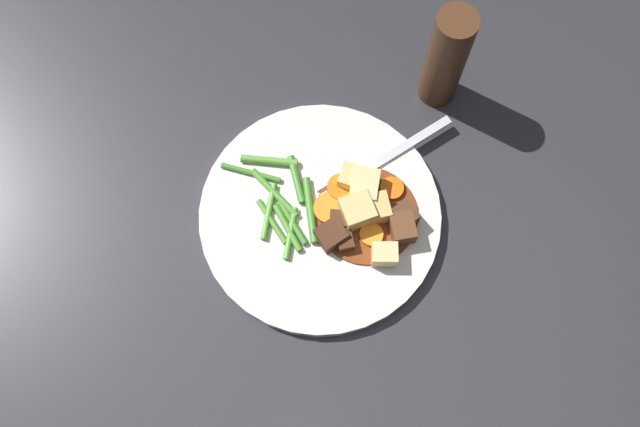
{
  "coord_description": "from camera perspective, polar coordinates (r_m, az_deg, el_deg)",
  "views": [
    {
      "loc": [
        0.06,
        -0.24,
        0.74
      ],
      "look_at": [
        0.0,
        0.0,
        0.01
      ],
      "focal_mm": 39.29,
      "sensor_mm": 36.0,
      "label": 1
    }
  ],
  "objects": [
    {
      "name": "green_bean_3",
      "position": [
        0.77,
        -3.73,
        1.67
      ],
      "size": [
        0.06,
        0.05,
        0.01
      ],
      "primitive_type": "cylinder",
      "rotation": [
        0.0,
        1.57,
        5.69
      ],
      "color": "#599E38",
      "rests_on": "dinner_plate"
    },
    {
      "name": "meat_chunk_2",
      "position": [
        0.75,
        1.51,
        -0.54
      ],
      "size": [
        0.02,
        0.02,
        0.02
      ],
      "primitive_type": "cube",
      "rotation": [
        0.0,
        0.0,
        3.3
      ],
      "color": "#4C2B19",
      "rests_on": "dinner_plate"
    },
    {
      "name": "green_bean_4",
      "position": [
        0.76,
        -2.66,
        -1.18
      ],
      "size": [
        0.04,
        0.05,
        0.01
      ],
      "primitive_type": "cylinder",
      "rotation": [
        0.0,
        1.57,
        5.43
      ],
      "color": "#599E38",
      "rests_on": "dinner_plate"
    },
    {
      "name": "dinner_plate",
      "position": [
        0.77,
        0.0,
        -0.17
      ],
      "size": [
        0.27,
        0.27,
        0.01
      ],
      "primitive_type": "cylinder",
      "color": "white",
      "rests_on": "ground_plane"
    },
    {
      "name": "potato_chunk_0",
      "position": [
        0.74,
        5.27,
        -3.33
      ],
      "size": [
        0.03,
        0.03,
        0.02
      ],
      "primitive_type": "cube",
      "rotation": [
        0.0,
        0.0,
        1.79
      ],
      "color": "#EAD68C",
      "rests_on": "dinner_plate"
    },
    {
      "name": "carrot_slice_3",
      "position": [
        0.78,
        5.86,
        2.01
      ],
      "size": [
        0.04,
        0.04,
        0.01
      ],
      "primitive_type": "cylinder",
      "rotation": [
        0.0,
        0.0,
        2.38
      ],
      "color": "orange",
      "rests_on": "dinner_plate"
    },
    {
      "name": "meat_chunk_4",
      "position": [
        0.76,
        6.93,
        -0.2
      ],
      "size": [
        0.03,
        0.03,
        0.02
      ],
      "primitive_type": "cube",
      "rotation": [
        0.0,
        0.0,
        4.02
      ],
      "color": "#56331E",
      "rests_on": "dinner_plate"
    },
    {
      "name": "green_bean_8",
      "position": [
        0.79,
        -4.16,
        4.3
      ],
      "size": [
        0.06,
        0.02,
        0.01
      ],
      "primitive_type": "cylinder",
      "rotation": [
        0.0,
        1.57,
        6.41
      ],
      "color": "#66AD42",
      "rests_on": "dinner_plate"
    },
    {
      "name": "fork",
      "position": [
        0.79,
        5.07,
        4.32
      ],
      "size": [
        0.13,
        0.14,
        0.0
      ],
      "color": "silver",
      "rests_on": "dinner_plate"
    },
    {
      "name": "stew_sauce",
      "position": [
        0.77,
        3.78,
        -0.12
      ],
      "size": [
        0.11,
        0.11,
        0.0
      ],
      "primitive_type": "cylinder",
      "color": "brown",
      "rests_on": "dinner_plate"
    },
    {
      "name": "green_bean_6",
      "position": [
        0.76,
        -2.42,
        -1.61
      ],
      "size": [
        0.01,
        0.06,
        0.01
      ],
      "primitive_type": "cylinder",
      "rotation": [
        0.0,
        1.57,
        4.78
      ],
      "color": "#66AD42",
      "rests_on": "dinner_plate"
    },
    {
      "name": "green_bean_9",
      "position": [
        0.78,
        -1.93,
        2.79
      ],
      "size": [
        0.03,
        0.05,
        0.01
      ],
      "primitive_type": "cylinder",
      "rotation": [
        0.0,
        1.57,
        5.18
      ],
      "color": "#4C8E33",
      "rests_on": "dinner_plate"
    },
    {
      "name": "potato_chunk_4",
      "position": [
        0.75,
        3.05,
        0.17
      ],
      "size": [
        0.05,
        0.05,
        0.03
      ],
      "primitive_type": "cube",
      "rotation": [
        0.0,
        0.0,
        3.73
      ],
      "color": "#E5CC7A",
      "rests_on": "dinner_plate"
    },
    {
      "name": "meat_chunk_1",
      "position": [
        0.75,
        6.71,
        -1.22
      ],
      "size": [
        0.04,
        0.04,
        0.02
      ],
      "primitive_type": "cube",
      "rotation": [
        0.0,
        0.0,
        1.98
      ],
      "color": "brown",
      "rests_on": "dinner_plate"
    },
    {
      "name": "green_bean_2",
      "position": [
        0.76,
        -2.23,
        -0.78
      ],
      "size": [
        0.04,
        0.04,
        0.01
      ],
      "primitive_type": "cylinder",
      "rotation": [
        0.0,
        1.57,
        5.47
      ],
      "color": "#4C8E33",
      "rests_on": "dinner_plate"
    },
    {
      "name": "meat_chunk_3",
      "position": [
        0.75,
        0.91,
        -1.76
      ],
      "size": [
        0.04,
        0.04,
        0.02
      ],
      "primitive_type": "cube",
      "rotation": [
        0.0,
        0.0,
        3.96
      ],
      "color": "#4C2B19",
      "rests_on": "dinner_plate"
    },
    {
      "name": "green_bean_5",
      "position": [
        0.78,
        -5.66,
        3.33
      ],
      "size": [
        0.07,
        0.01,
        0.01
      ],
      "primitive_type": "cylinder",
      "rotation": [
        0.0,
        1.57,
        6.24
      ],
      "color": "#4C8E33",
      "rests_on": "dinner_plate"
    },
    {
      "name": "carrot_slice_0",
      "position": [
        0.77,
        1.72,
        2.07
      ],
      "size": [
        0.04,
        0.04,
        0.01
      ],
      "primitive_type": "cylinder",
      "rotation": [
        0.0,
        0.0,
        4.21
      ],
      "color": "orange",
      "rests_on": "dinner_plate"
    },
    {
      "name": "potato_chunk_2",
      "position": [
        0.76,
        4.23,
        0.32
      ],
      "size": [
        0.05,
        0.04,
        0.03
      ],
      "primitive_type": "cube",
      "rotation": [
        0.0,
        0.0,
        3.59
      ],
      "color": "#DBBC6B",
      "rests_on": "dinner_plate"
    },
    {
      "name": "green_bean_1",
      "position": [
        0.77,
        -4.19,
        0.18
      ],
      "size": [
        0.01,
        0.06,
        0.01
      ],
      "primitive_type": "cylinder",
      "rotation": [
        0.0,
        1.57,
        4.78
      ],
      "color": "#66AD42",
      "rests_on": "dinner_plate"
    },
    {
      "name": "ground_plane",
      "position": [
        0.78,
        0.0,
        -0.34
      ],
      "size": [
        3.0,
        3.0,
        0.0
      ],
      "primitive_type": "plane",
      "color": "#2D2D33"
    },
    {
      "name": "potato_chunk_1",
      "position": [
        0.77,
        2.66,
        2.82
      ],
      "size": [
        0.03,
        0.03,
        0.03
      ],
      "primitive_type": "cube",
      "rotation": [
        0.0,
        0.0,
        6.19
      ],
      "color": "#E5CC7A",
      "rests_on": "dinner_plate"
    },
    {
      "name": "meat_chunk_0",
      "position": [
        0.75,
        2.01,
        -2.12
      ],
      "size": [
        0.03,
        0.03,
        0.02
      ],
      "primitive_type": "cube",
      "rotation": [
        0.0,
        0.0,
        5.15
      ],
      "color": "#4C2B19",
      "rests_on": "dinner_plate"
    },
    {
      "name": "green_bean_0",
      "position": [
        0.76,
        -3.94,
        -0.66
      ],
      "size": [
        0.05,
        0.04,
        0.01
      ],
      "primitive_type": "cylinder",
      "rotation": [
        0.0,
        1.57,
        5.5
      ],
      "color": "#599E38",
      "rests_on": "dinner_plate"
    },
    {
      "name": "carrot_slice_2",
      "position": [
        0.76,
        0.82,
        0.38
      ],
      "size": [
        0.04,
        0.04,
        0.01
      ],
      "primitive_type": "cylinder",
      "rotation": [
        0.0,
        0.0,
        0.22
      ],
      "color": "orange",
      "rests_on": "dinner_plate"
    },
    {
      "name": "potato_chunk_3",
      "position": [
        0.76,
        3.62,
        2.16
      ],
      "size": [
        0.03,
        0.04,
        0.03
      ],
      "primitive_type": "cube",
      "rotation": [
        0.0,
        0.0,
        3.2
      ],
      "color": "#EAD68C",
      "rests_on": "dinner_plate"
    },
    {
      "name": "carrot_slice_1",
      "position": [
        0.76,
        4.19,
        -1.76
      ],
      "size": [
        0.03,
        0.03,
        0.01
      ],
      "primitive_type": "cylinder",
      "rotation": [
        0.0,
        0.0,
        2.89
      ],
      "color": "orange",
      "rests_on": "dinner_plate"
    },
    {
      "name": "green_bean_7",
      "position": [
        0.76,
        -0.76,
        0.44
      ],
      "size": [
        0.03,
        0.07,
        0.01
      ],
      "primitive_type": "cylinder",
      "rotation": [
        0.0,
        1.57,
        5.07
      ],
      "color": "#4C8E33",
      "rests_on": "dinner_plate"
    },
    {
      "name": "pepper_mill",
      "position": [
        0.79,
        10.23,
        12.33
      ],
      "size": [
        0.04,
        0.04,
        0.14
      ],
      "primitive_type": "cylinder",
      "color": "#4C2D19",
      "rests_on": "ground_plane"
    }
  ]
}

